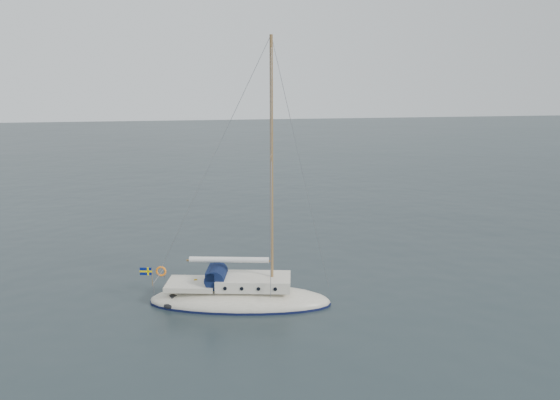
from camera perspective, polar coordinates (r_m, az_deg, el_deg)
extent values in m
plane|color=black|center=(33.49, -0.59, -8.53)|extent=(300.00, 300.00, 0.00)
ellipsoid|color=silver|center=(30.35, -4.21, -10.48)|extent=(9.88, 3.07, 1.65)
cube|color=white|center=(30.04, -2.77, -8.39)|extent=(3.95, 2.09, 0.60)
cube|color=silver|center=(29.81, -9.32, -9.07)|extent=(2.63, 2.09, 0.27)
cylinder|color=#0D1738|center=(29.71, -6.69, -8.08)|extent=(1.05, 1.81, 1.05)
cube|color=#0D1738|center=(29.62, -7.12, -7.70)|extent=(0.49, 1.81, 0.44)
cylinder|color=olive|center=(28.62, -0.94, 3.60)|extent=(0.16, 0.16, 13.17)
cylinder|color=olive|center=(28.53, -0.95, 4.90)|extent=(0.05, 2.41, 0.05)
cylinder|color=olive|center=(29.49, -5.34, -6.41)|extent=(4.61, 0.11, 0.11)
cylinder|color=silver|center=(29.47, -5.34, -6.31)|extent=(4.29, 0.31, 0.31)
cylinder|color=gray|center=(29.65, -12.78, -8.36)|extent=(0.04, 2.41, 0.04)
torus|color=orange|center=(30.27, -12.87, -7.94)|extent=(0.59, 0.11, 0.59)
cylinder|color=olive|center=(29.70, -13.52, -8.59)|extent=(0.03, 0.03, 0.99)
cube|color=#05125B|center=(29.60, -14.20, -8.02)|extent=(0.66, 0.02, 0.42)
cube|color=#E9D300|center=(29.60, -14.20, -8.02)|extent=(0.68, 0.03, 0.10)
cube|color=#E9D300|center=(29.60, -13.96, -8.01)|extent=(0.10, 0.03, 0.44)
cylinder|color=black|center=(30.85, -5.72, -7.88)|extent=(0.20, 0.07, 0.20)
cylinder|color=black|center=(28.89, -5.28, -9.29)|extent=(0.20, 0.07, 0.20)
cylinder|color=black|center=(30.94, -4.09, -7.78)|extent=(0.20, 0.07, 0.20)
cylinder|color=black|center=(28.99, -3.53, -9.18)|extent=(0.20, 0.07, 0.20)
cylinder|color=black|center=(31.06, -2.47, -7.69)|extent=(0.20, 0.07, 0.20)
cylinder|color=black|center=(29.11, -1.80, -9.07)|extent=(0.20, 0.07, 0.20)
cylinder|color=black|center=(31.20, -0.86, -7.58)|extent=(0.20, 0.07, 0.20)
cylinder|color=black|center=(29.26, -0.08, -8.95)|extent=(0.20, 0.07, 0.20)
cube|color=#4B4C50|center=(33.63, -6.42, -8.29)|extent=(1.86, 0.77, 0.11)
cube|color=black|center=(30.89, -9.00, -10.26)|extent=(2.20, 0.92, 0.11)
cube|color=black|center=(30.77, -11.27, -9.87)|extent=(0.32, 0.32, 0.55)
imported|color=gold|center=(30.67, -8.69, -9.19)|extent=(0.41, 0.49, 1.15)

